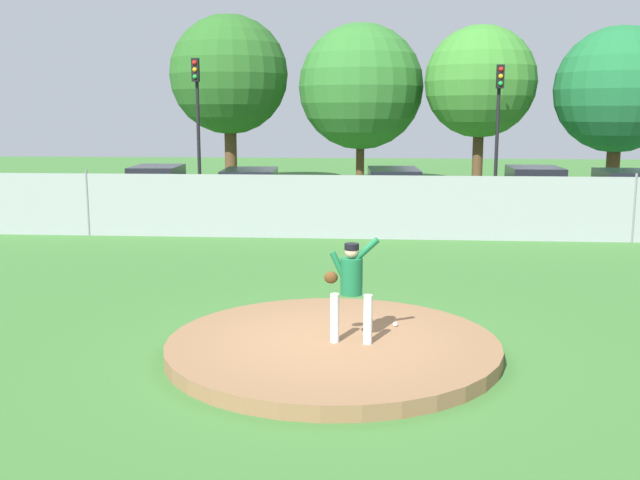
{
  "coord_description": "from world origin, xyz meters",
  "views": [
    {
      "loc": [
        0.6,
        -10.43,
        3.57
      ],
      "look_at": [
        -0.41,
        2.94,
        1.2
      ],
      "focal_mm": 41.13,
      "sensor_mm": 36.0,
      "label": 1
    }
  ],
  "objects": [
    {
      "name": "parked_car_slate",
      "position": [
        8.9,
        14.63,
        0.78
      ],
      "size": [
        1.97,
        4.59,
        1.62
      ],
      "color": "slate",
      "rests_on": "ground_plane"
    },
    {
      "name": "tree_leaning_west",
      "position": [
        5.11,
        22.51,
        4.81
      ],
      "size": [
        4.83,
        4.83,
        7.24
      ],
      "color": "#4C331E",
      "rests_on": "ground_plane"
    },
    {
      "name": "parked_car_charcoal",
      "position": [
        5.91,
        14.44,
        0.82
      ],
      "size": [
        1.94,
        4.08,
        1.73
      ],
      "color": "#232328",
      "rests_on": "ground_plane"
    },
    {
      "name": "traffic_light_far",
      "position": [
        5.36,
        18.98,
        3.61
      ],
      "size": [
        0.28,
        0.46,
        5.33
      ],
      "color": "black",
      "rests_on": "ground_plane"
    },
    {
      "name": "asphalt_strip",
      "position": [
        0.0,
        14.5,
        0.0
      ],
      "size": [
        44.0,
        7.0,
        0.01
      ],
      "primitive_type": "cube",
      "color": "#2B2B2D",
      "rests_on": "ground_plane"
    },
    {
      "name": "baseball",
      "position": [
        0.94,
        0.76,
        0.26
      ],
      "size": [
        0.07,
        0.07,
        0.07
      ],
      "primitive_type": "sphere",
      "color": "white",
      "rests_on": "pitchers_mound"
    },
    {
      "name": "pitcher_youth",
      "position": [
        0.26,
        -0.11,
        1.13
      ],
      "size": [
        0.8,
        0.32,
        1.58
      ],
      "color": "silver",
      "rests_on": "pitchers_mound"
    },
    {
      "name": "tree_broad_right",
      "position": [
        -6.3,
        24.3,
        5.22
      ],
      "size": [
        5.54,
        5.54,
        8.01
      ],
      "color": "#4C331E",
      "rests_on": "ground_plane"
    },
    {
      "name": "tree_tall_centre",
      "position": [
        -0.12,
        24.2,
        4.67
      ],
      "size": [
        5.77,
        5.77,
        7.56
      ],
      "color": "#4C331E",
      "rests_on": "ground_plane"
    },
    {
      "name": "chainlink_fence",
      "position": [
        -0.0,
        10.0,
        0.9
      ],
      "size": [
        38.43,
        0.07,
        1.9
      ],
      "color": "gray",
      "rests_on": "ground_plane"
    },
    {
      "name": "parked_car_silver",
      "position": [
        -3.63,
        14.01,
        0.79
      ],
      "size": [
        2.13,
        4.62,
        1.64
      ],
      "color": "#B7BABF",
      "rests_on": "ground_plane"
    },
    {
      "name": "tree_broad_left",
      "position": [
        10.53,
        21.15,
        4.42
      ],
      "size": [
        5.16,
        5.16,
        7.01
      ],
      "color": "#4C331E",
      "rests_on": "ground_plane"
    },
    {
      "name": "parked_car_champagne",
      "position": [
        -6.99,
        14.57,
        0.8
      ],
      "size": [
        1.98,
        4.32,
        1.69
      ],
      "color": "tan",
      "rests_on": "ground_plane"
    },
    {
      "name": "traffic_light_near",
      "position": [
        -6.49,
        18.64,
        3.78
      ],
      "size": [
        0.28,
        0.46,
        5.61
      ],
      "color": "black",
      "rests_on": "ground_plane"
    },
    {
      "name": "ground_plane",
      "position": [
        0.0,
        6.0,
        0.0
      ],
      "size": [
        80.0,
        80.0,
        0.0
      ],
      "primitive_type": "plane",
      "color": "#386B2D"
    },
    {
      "name": "parked_car_teal",
      "position": [
        1.22,
        14.56,
        0.79
      ],
      "size": [
        2.04,
        4.87,
        1.64
      ],
      "color": "#146066",
      "rests_on": "ground_plane"
    },
    {
      "name": "traffic_cone_orange",
      "position": [
        3.69,
        13.87,
        0.26
      ],
      "size": [
        0.4,
        0.4,
        0.55
      ],
      "color": "orange",
      "rests_on": "asphalt_strip"
    },
    {
      "name": "pitchers_mound",
      "position": [
        0.0,
        0.0,
        0.11
      ],
      "size": [
        4.95,
        4.95,
        0.22
      ],
      "primitive_type": "cylinder",
      "color": "brown",
      "rests_on": "ground_plane"
    }
  ]
}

